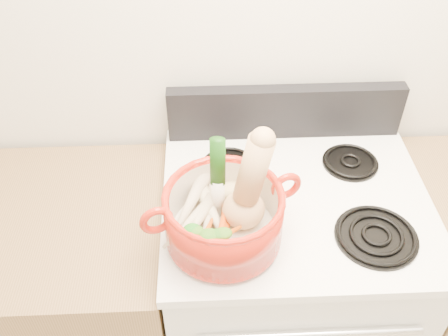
{
  "coord_description": "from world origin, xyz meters",
  "views": [
    {
      "loc": [
        -0.26,
        0.39,
        1.99
      ],
      "look_at": [
        -0.22,
        1.23,
        1.23
      ],
      "focal_mm": 40.0,
      "sensor_mm": 36.0,
      "label": 1
    }
  ],
  "objects_px": {
    "stove_body": "(283,293)",
    "dutch_oven": "(224,216)",
    "leek": "(218,177)",
    "squash": "(245,184)"
  },
  "relations": [
    {
      "from": "stove_body",
      "to": "dutch_oven",
      "type": "xyz_separation_m",
      "value": [
        -0.22,
        -0.15,
        0.58
      ]
    },
    {
      "from": "dutch_oven",
      "to": "leek",
      "type": "distance_m",
      "value": 0.1
    },
    {
      "from": "stove_body",
      "to": "dutch_oven",
      "type": "height_order",
      "value": "dutch_oven"
    },
    {
      "from": "squash",
      "to": "leek",
      "type": "relative_size",
      "value": 1.1
    },
    {
      "from": "dutch_oven",
      "to": "squash",
      "type": "height_order",
      "value": "squash"
    },
    {
      "from": "squash",
      "to": "leek",
      "type": "xyz_separation_m",
      "value": [
        -0.06,
        0.04,
        -0.01
      ]
    },
    {
      "from": "squash",
      "to": "leek",
      "type": "height_order",
      "value": "squash"
    },
    {
      "from": "dutch_oven",
      "to": "stove_body",
      "type": "bearing_deg",
      "value": 16.58
    },
    {
      "from": "leek",
      "to": "stove_body",
      "type": "bearing_deg",
      "value": 29.41
    },
    {
      "from": "stove_body",
      "to": "squash",
      "type": "bearing_deg",
      "value": -141.83
    }
  ]
}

